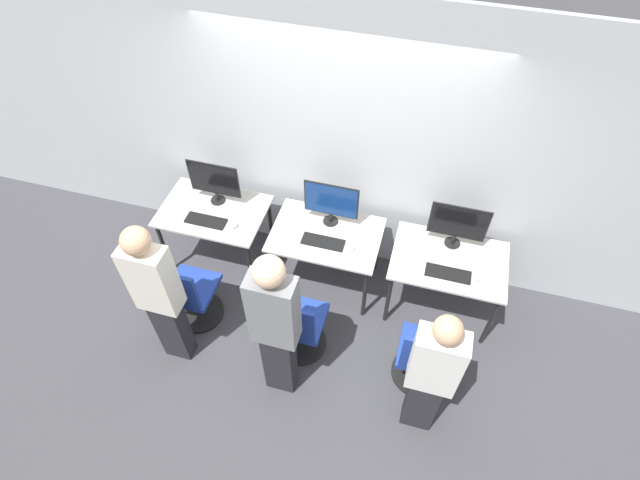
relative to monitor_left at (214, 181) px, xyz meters
name	(u,v)px	position (x,y,z in m)	size (l,w,h in m)	color
ground_plane	(316,307)	(1.16, -0.50, -1.00)	(20.00, 20.00, 0.00)	#3D3D42
wall_back	(341,147)	(1.16, 0.34, 0.40)	(12.00, 0.05, 2.80)	#B7BCC1
desk_left	(214,216)	(0.00, -0.14, -0.35)	(1.04, 0.71, 0.74)	#BCB7AD
monitor_left	(214,181)	(0.00, 0.00, 0.00)	(0.52, 0.15, 0.47)	black
keyboard_left	(206,221)	(0.00, -0.30, -0.26)	(0.40, 0.14, 0.02)	black
mouse_left	(234,225)	(0.29, -0.28, -0.25)	(0.06, 0.09, 0.03)	silver
office_chair_left	(191,296)	(0.06, -0.93, -0.63)	(0.48, 0.48, 0.90)	black
person_left	(158,294)	(0.06, -1.30, -0.07)	(0.36, 0.22, 1.70)	#232328
desk_center	(326,240)	(1.16, -0.14, -0.35)	(1.04, 0.71, 0.74)	#BCB7AD
monitor_center	(331,202)	(1.16, 0.03, 0.00)	(0.52, 0.15, 0.47)	black
keyboard_center	(323,242)	(1.16, -0.25, -0.26)	(0.40, 0.14, 0.02)	black
mouse_center	(351,248)	(1.44, -0.26, -0.25)	(0.06, 0.09, 0.03)	silver
office_chair_center	(298,328)	(1.14, -0.98, -0.63)	(0.48, 0.48, 0.90)	black
person_center	(275,325)	(1.09, -1.35, -0.02)	(0.36, 0.23, 1.77)	#232328
desk_right	(448,266)	(2.33, -0.14, -0.35)	(1.04, 0.71, 0.74)	#BCB7AD
monitor_right	(458,224)	(2.33, 0.07, 0.00)	(0.52, 0.15, 0.47)	black
keyboard_right	(448,273)	(2.33, -0.31, -0.26)	(0.40, 0.14, 0.02)	black
mouse_right	(477,277)	(2.58, -0.29, -0.25)	(0.06, 0.09, 0.03)	silver
office_chair_right	(423,359)	(2.25, -0.99, -0.63)	(0.48, 0.48, 0.90)	black
person_right	(432,374)	(2.30, -1.35, -0.15)	(0.36, 0.21, 1.57)	#232328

